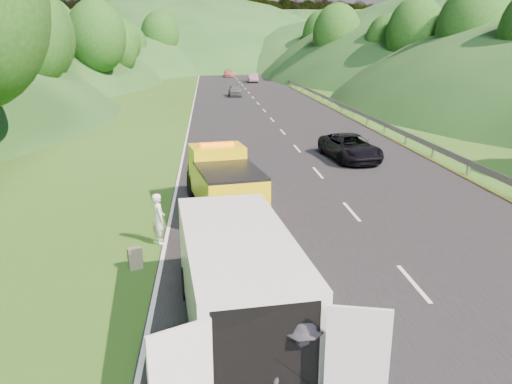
{
  "coord_description": "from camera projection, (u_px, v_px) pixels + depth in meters",
  "views": [
    {
      "loc": [
        -2.41,
        -13.73,
        6.26
      ],
      "look_at": [
        -0.82,
        2.72,
        1.3
      ],
      "focal_mm": 35.0,
      "sensor_mm": 36.0,
      "label": 1
    }
  ],
  "objects": [
    {
      "name": "passing_suv",
      "position": [
        349.0,
        160.0,
        27.78
      ],
      "size": [
        2.85,
        5.22,
        1.39
      ],
      "primitive_type": "imported",
      "rotation": [
        0.0,
        0.0,
        0.11
      ],
      "color": "black",
      "rests_on": "ground"
    },
    {
      "name": "suitcase",
      "position": [
        135.0,
        258.0,
        14.31
      ],
      "size": [
        0.45,
        0.36,
        0.63
      ],
      "primitive_type": "cube",
      "rotation": [
        0.0,
        0.0,
        0.42
      ],
      "color": "#51523D",
      "rests_on": "ground"
    },
    {
      "name": "tow_truck",
      "position": [
        223.0,
        180.0,
        19.18
      ],
      "size": [
        3.06,
        5.99,
        2.46
      ],
      "rotation": [
        0.0,
        0.0,
        0.18
      ],
      "color": "black",
      "rests_on": "ground"
    },
    {
      "name": "white_van",
      "position": [
        237.0,
        276.0,
        10.86
      ],
      "size": [
        3.73,
        7.07,
        2.42
      ],
      "rotation": [
        0.0,
        0.0,
        0.1
      ],
      "color": "black",
      "rests_on": "ground"
    },
    {
      "name": "woman",
      "position": [
        160.0,
        243.0,
        16.24
      ],
      "size": [
        0.61,
        0.71,
        1.66
      ],
      "primitive_type": "imported",
      "rotation": [
        0.0,
        0.0,
        1.88
      ],
      "color": "silver",
      "rests_on": "ground"
    },
    {
      "name": "road_surface",
      "position": [
        258.0,
        103.0,
        53.52
      ],
      "size": [
        14.0,
        200.0,
        0.02
      ],
      "primitive_type": "cube",
      "color": "black",
      "rests_on": "ground"
    },
    {
      "name": "child",
      "position": [
        211.0,
        280.0,
        13.68
      ],
      "size": [
        0.58,
        0.53,
        0.96
      ],
      "primitive_type": "imported",
      "rotation": [
        0.0,
        0.0,
        -0.43
      ],
      "color": "tan",
      "rests_on": "ground"
    },
    {
      "name": "ground",
      "position": [
        292.0,
        258.0,
        15.11
      ],
      "size": [
        320.0,
        320.0,
        0.0
      ],
      "primitive_type": "plane",
      "color": "#38661E",
      "rests_on": "ground"
    },
    {
      "name": "dist_car_b",
      "position": [
        253.0,
        82.0,
        82.01
      ],
      "size": [
        1.52,
        4.36,
        1.44
      ],
      "primitive_type": "imported",
      "color": "#674552",
      "rests_on": "ground"
    },
    {
      "name": "dist_car_a",
      "position": [
        235.0,
        96.0,
        60.7
      ],
      "size": [
        1.55,
        3.86,
        1.32
      ],
      "primitive_type": "imported",
      "color": "#47474C",
      "rests_on": "ground"
    },
    {
      "name": "guardrail",
      "position": [
        303.0,
        92.0,
        66.12
      ],
      "size": [
        0.06,
        140.0,
        1.52
      ],
      "primitive_type": "cube",
      "color": "gray",
      "rests_on": "ground"
    },
    {
      "name": "tree_line_right",
      "position": [
        378.0,
        86.0,
        74.44
      ],
      "size": [
        14.0,
        140.0,
        14.0
      ],
      "primitive_type": null,
      "color": "#2A5A1A",
      "rests_on": "ground"
    },
    {
      "name": "tree_line_left",
      "position": [
        89.0,
        89.0,
        70.56
      ],
      "size": [
        14.0,
        140.0,
        14.0
      ],
      "primitive_type": null,
      "color": "#2A5A1A",
      "rests_on": "ground"
    },
    {
      "name": "hills_backdrop",
      "position": [
        237.0,
        65.0,
        144.14
      ],
      "size": [
        201.0,
        288.6,
        44.0
      ],
      "primitive_type": null,
      "color": "#2D5B23",
      "rests_on": "ground"
    },
    {
      "name": "dist_car_c",
      "position": [
        229.0,
        77.0,
        94.83
      ],
      "size": [
        1.86,
        4.59,
        1.33
      ],
      "primitive_type": "imported",
      "color": "#AE5757",
      "rests_on": "ground"
    }
  ]
}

